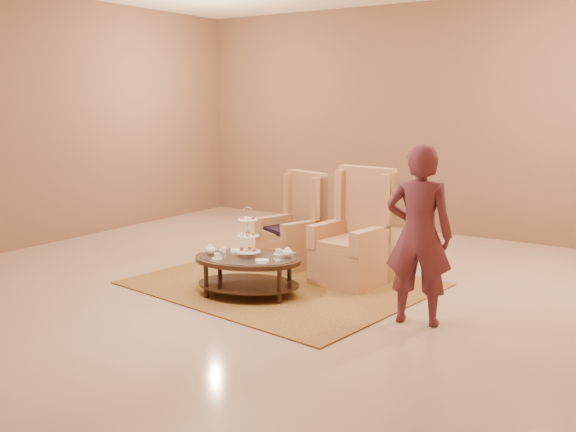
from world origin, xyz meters
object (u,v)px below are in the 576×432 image
Objects in this scene: armchair_left at (296,235)px; tea_table at (248,264)px; armchair_right at (356,245)px; person at (419,235)px.

tea_table is at bearing -60.62° from armchair_left.
armchair_left is at bearing 173.79° from armchair_right.
person reaches higher than tea_table.
tea_table is 1.88m from person.
tea_table is at bearing -6.95° from person.
tea_table is 1.35m from armchair_left.
armchair_right is (0.69, 1.09, 0.09)m from tea_table.
person is (2.06, -1.11, 0.44)m from armchair_left.
armchair_left reaches higher than tea_table.
person is at bearing -12.98° from tea_table.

